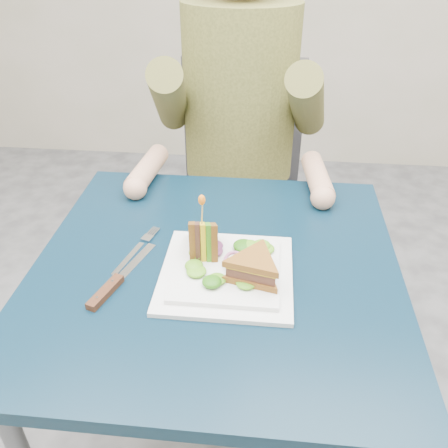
# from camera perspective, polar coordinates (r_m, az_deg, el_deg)

# --- Properties ---
(table) EXTENTS (0.75, 0.75, 0.73)m
(table) POSITION_cam_1_polar(r_m,az_deg,el_deg) (1.03, -0.92, -8.29)
(table) COLOR black
(table) RESTS_ON ground
(chair) EXTENTS (0.42, 0.40, 0.93)m
(chair) POSITION_cam_1_polar(r_m,az_deg,el_deg) (1.70, 1.95, 5.70)
(chair) COLOR #47474C
(chair) RESTS_ON ground
(diner) EXTENTS (0.54, 0.59, 0.74)m
(diner) POSITION_cam_1_polar(r_m,az_deg,el_deg) (1.45, 1.90, 16.70)
(diner) COLOR brown
(diner) RESTS_ON chair
(plate) EXTENTS (0.26, 0.26, 0.02)m
(plate) POSITION_cam_1_polar(r_m,az_deg,el_deg) (0.94, 0.30, -5.81)
(plate) COLOR white
(plate) RESTS_ON table
(sandwich_flat) EXTENTS (0.15, 0.15, 0.05)m
(sandwich_flat) POSITION_cam_1_polar(r_m,az_deg,el_deg) (0.90, 3.66, -5.27)
(sandwich_flat) COLOR brown
(sandwich_flat) RESTS_ON plate
(sandwich_upright) EXTENTS (0.08, 0.13, 0.12)m
(sandwich_upright) POSITION_cam_1_polar(r_m,az_deg,el_deg) (0.96, -2.55, -1.81)
(sandwich_upright) COLOR brown
(sandwich_upright) RESTS_ON plate
(fork) EXTENTS (0.06, 0.18, 0.01)m
(fork) POSITION_cam_1_polar(r_m,az_deg,el_deg) (1.03, -10.62, -3.21)
(fork) COLOR silver
(fork) RESTS_ON table
(knife) EXTENTS (0.08, 0.22, 0.02)m
(knife) POSITION_cam_1_polar(r_m,az_deg,el_deg) (0.94, -13.38, -7.26)
(knife) COLOR silver
(knife) RESTS_ON table
(toothpick) EXTENTS (0.01, 0.01, 0.06)m
(toothpick) POSITION_cam_1_polar(r_m,az_deg,el_deg) (0.92, -2.65, 1.42)
(toothpick) COLOR tan
(toothpick) RESTS_ON sandwich_upright
(toothpick_frill) EXTENTS (0.01, 0.01, 0.02)m
(toothpick_frill) POSITION_cam_1_polar(r_m,az_deg,el_deg) (0.91, -2.69, 2.91)
(toothpick_frill) COLOR orange
(toothpick_frill) RESTS_ON sandwich_upright
(lettuce_spill) EXTENTS (0.15, 0.13, 0.02)m
(lettuce_spill) POSITION_cam_1_polar(r_m,az_deg,el_deg) (0.94, 0.67, -4.45)
(lettuce_spill) COLOR #337A14
(lettuce_spill) RESTS_ON plate
(onion_ring) EXTENTS (0.04, 0.04, 0.02)m
(onion_ring) POSITION_cam_1_polar(r_m,az_deg,el_deg) (0.93, 1.26, -4.44)
(onion_ring) COLOR #9E4C7A
(onion_ring) RESTS_ON plate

